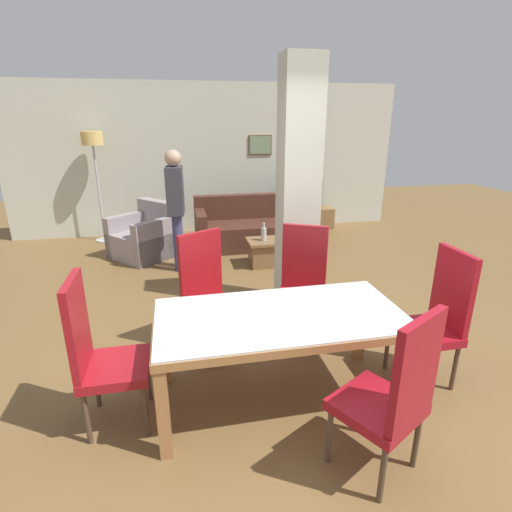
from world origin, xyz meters
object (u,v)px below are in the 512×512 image
object	(u,v)px
dining_chair_far_right	(302,282)
coffee_table	(267,252)
dining_chair_head_right	(436,315)
dining_chair_head_left	(99,351)
dining_chair_near_right	(393,394)
dining_chair_far_left	(208,291)
tv_stand	(305,218)
armchair	(146,238)
dining_table	(280,331)
tv_screen	(306,194)
floor_lamp	(93,149)
bottle	(264,234)
standing_person	(176,203)
sofa	(252,229)

from	to	relation	value
dining_chair_far_right	coffee_table	world-z (taller)	dining_chair_far_right
dining_chair_head_right	coffee_table	bearing A→B (deg)	13.67
dining_chair_head_left	dining_chair_near_right	size ratio (longest dim) A/B	1.00
dining_chair_far_left	tv_stand	distance (m)	4.59
dining_chair_head_right	coffee_table	size ratio (longest dim) A/B	1.99
armchair	coffee_table	distance (m)	1.95
dining_table	tv_stand	world-z (taller)	dining_table
dining_chair_far_left	tv_screen	xyz separation A→B (m)	(2.27, 3.97, 0.09)
dining_chair_head_left	dining_chair_head_right	size ratio (longest dim) A/B	1.00
dining_chair_far_left	coffee_table	world-z (taller)	dining_chair_far_left
armchair	floor_lamp	size ratio (longest dim) A/B	0.63
dining_chair_head_right	bottle	size ratio (longest dim) A/B	4.27
coffee_table	bottle	distance (m)	0.29
bottle	dining_chair_far_right	bearing A→B (deg)	-92.48
dining_chair_head_left	standing_person	distance (m)	3.14
standing_person	dining_table	bearing A→B (deg)	17.71
dining_chair_near_right	standing_person	distance (m)	4.06
dining_chair_far_right	dining_table	bearing A→B (deg)	90.00
dining_chair_near_right	floor_lamp	size ratio (longest dim) A/B	0.60
dining_chair_head_left	sofa	distance (m)	4.37
dining_chair_near_right	sofa	size ratio (longest dim) A/B	0.60
dining_chair_far_right	floor_lamp	size ratio (longest dim) A/B	0.60
dining_chair_far_left	bottle	bearing A→B (deg)	-143.89
tv_screen	standing_person	size ratio (longest dim) A/B	0.46
armchair	bottle	bearing A→B (deg)	-156.21
floor_lamp	bottle	bearing A→B (deg)	-36.00
armchair	bottle	world-z (taller)	armchair
armchair	tv_stand	distance (m)	3.18
dining_table	coffee_table	xyz separation A→B (m)	(0.59, 2.94, -0.40)
dining_chair_far_left	armchair	distance (m)	3.00
tv_screen	coffee_table	bearing A→B (deg)	34.85
dining_table	dining_chair_head_right	world-z (taller)	dining_chair_head_right
sofa	floor_lamp	distance (m)	2.97
dining_chair_head_left	coffee_table	world-z (taller)	dining_chair_head_left
tv_screen	standing_person	world-z (taller)	standing_person
dining_chair_far_right	bottle	size ratio (longest dim) A/B	4.27
dining_chair_head_left	standing_person	bearing A→B (deg)	169.00
dining_chair_far_right	coffee_table	xyz separation A→B (m)	(0.14, 2.07, -0.39)
dining_chair_far_right	tv_screen	xyz separation A→B (m)	(1.36, 3.94, 0.09)
dining_chair_head_right	tv_stand	distance (m)	4.86
dining_table	floor_lamp	xyz separation A→B (m)	(-1.97, 4.76, 0.99)
dining_table	standing_person	bearing A→B (deg)	102.61
sofa	dining_chair_head_left	bearing A→B (deg)	64.92
bottle	tv_stand	xyz separation A→B (m)	(1.27, 1.88, -0.29)
bottle	floor_lamp	world-z (taller)	floor_lamp
dining_chair_near_right	sofa	distance (m)	4.78
dining_chair_head_left	bottle	xyz separation A→B (m)	(1.82, 2.93, -0.10)
tv_stand	bottle	bearing A→B (deg)	-123.94
dining_chair_far_right	dining_chair_near_right	bearing A→B (deg)	117.49
floor_lamp	armchair	bearing A→B (deg)	-52.15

